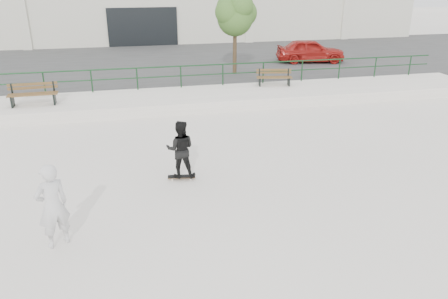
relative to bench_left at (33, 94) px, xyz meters
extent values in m
plane|color=beige|center=(5.21, -9.26, -0.94)|extent=(120.00, 120.00, 0.00)
cube|color=beige|center=(5.21, 0.24, -0.69)|extent=(30.00, 3.00, 0.50)
cube|color=#363636|center=(5.21, 8.74, -0.69)|extent=(60.00, 14.00, 0.50)
cylinder|color=#153B1D|center=(5.21, 1.54, 0.56)|extent=(28.00, 0.06, 0.06)
cylinder|color=#153B1D|center=(5.21, 1.54, 0.11)|extent=(28.00, 0.05, 0.05)
cylinder|color=#153B1D|center=(0.21, 1.54, 0.06)|extent=(0.06, 0.06, 1.00)
cylinder|color=#153B1D|center=(2.21, 1.54, 0.06)|extent=(0.06, 0.06, 1.00)
cylinder|color=#153B1D|center=(4.21, 1.54, 0.06)|extent=(0.06, 0.06, 1.00)
cylinder|color=#153B1D|center=(6.21, 1.54, 0.06)|extent=(0.06, 0.06, 1.00)
cylinder|color=#153B1D|center=(8.21, 1.54, 0.06)|extent=(0.06, 0.06, 1.00)
cylinder|color=#153B1D|center=(10.21, 1.54, 0.06)|extent=(0.06, 0.06, 1.00)
cylinder|color=#153B1D|center=(12.21, 1.54, 0.06)|extent=(0.06, 0.06, 1.00)
cylinder|color=#153B1D|center=(14.21, 1.54, 0.06)|extent=(0.06, 0.06, 1.00)
cylinder|color=#153B1D|center=(16.21, 1.54, 0.06)|extent=(0.06, 0.06, 1.00)
cylinder|color=#153B1D|center=(18.21, 1.54, 0.06)|extent=(0.06, 0.06, 1.00)
cube|color=black|center=(5.21, 14.69, 0.66)|extent=(5.00, 0.15, 3.20)
cube|color=silver|center=(-2.79, 14.64, 2.16)|extent=(0.60, 0.25, 6.20)
cube|color=silver|center=(13.21, 14.64, 2.16)|extent=(0.60, 0.25, 6.20)
cube|color=silver|center=(21.21, 14.64, 2.16)|extent=(0.60, 0.25, 6.20)
cube|color=brown|center=(0.01, -0.26, 0.02)|extent=(1.91, 0.20, 0.04)
cube|color=brown|center=(0.00, -0.07, 0.02)|extent=(1.91, 0.20, 0.04)
cube|color=brown|center=(0.00, 0.12, 0.02)|extent=(1.91, 0.20, 0.04)
cube|color=brown|center=(-0.01, 0.21, 0.22)|extent=(1.91, 0.11, 0.11)
cube|color=brown|center=(-0.01, 0.21, 0.37)|extent=(1.91, 0.11, 0.11)
cube|color=black|center=(-0.79, -0.10, -0.21)|extent=(0.08, 0.53, 0.45)
cube|color=black|center=(-0.80, 0.18, 0.22)|extent=(0.07, 0.06, 0.45)
cube|color=black|center=(0.80, -0.04, -0.21)|extent=(0.08, 0.53, 0.45)
cube|color=black|center=(0.79, 0.24, 0.22)|extent=(0.07, 0.06, 0.45)
cube|color=brown|center=(10.54, 0.78, -0.04)|extent=(1.65, 0.43, 0.04)
cube|color=brown|center=(10.58, 0.94, -0.04)|extent=(1.65, 0.43, 0.04)
cube|color=brown|center=(10.61, 1.11, -0.04)|extent=(1.65, 0.43, 0.04)
cube|color=brown|center=(10.62, 1.18, 0.14)|extent=(1.64, 0.36, 0.09)
cube|color=brown|center=(10.62, 1.18, 0.27)|extent=(1.64, 0.36, 0.09)
cube|color=black|center=(9.90, 1.08, -0.24)|extent=(0.14, 0.46, 0.39)
cube|color=black|center=(9.94, 1.32, 0.14)|extent=(0.06, 0.06, 0.39)
cube|color=black|center=(11.26, 0.81, -0.24)|extent=(0.14, 0.46, 0.39)
cube|color=black|center=(11.30, 1.05, 0.14)|extent=(0.06, 0.06, 0.39)
cylinder|color=#4C3B26|center=(9.39, 3.95, 0.79)|extent=(0.20, 0.20, 2.45)
sphere|color=#2E531E|center=(9.39, 3.95, 2.42)|extent=(1.84, 1.84, 1.84)
sphere|color=#2E531E|center=(9.90, 4.25, 2.62)|extent=(1.43, 1.43, 1.43)
sphere|color=#2E531E|center=(8.98, 3.74, 2.73)|extent=(1.33, 1.33, 1.33)
sphere|color=#2E531E|center=(9.59, 3.54, 3.03)|extent=(1.22, 1.22, 1.22)
sphere|color=#2E531E|center=(9.08, 4.36, 2.93)|extent=(1.12, 1.12, 1.12)
imported|color=maroon|center=(14.59, 6.10, 0.24)|extent=(4.22, 2.33, 1.36)
cube|color=black|center=(5.04, -7.18, -0.85)|extent=(0.80, 0.32, 0.02)
cube|color=brown|center=(5.04, -7.18, -0.87)|extent=(0.80, 0.32, 0.01)
cube|color=#AAAAAF|center=(4.78, -7.14, -0.89)|extent=(0.08, 0.17, 0.03)
cube|color=#AAAAAF|center=(5.29, -7.22, -0.89)|extent=(0.08, 0.17, 0.03)
cylinder|color=beige|center=(4.77, -7.24, -0.91)|extent=(0.06, 0.03, 0.06)
cylinder|color=beige|center=(4.79, -7.05, -0.91)|extent=(0.06, 0.03, 0.06)
cylinder|color=beige|center=(5.28, -7.32, -0.91)|extent=(0.06, 0.03, 0.06)
cylinder|color=beige|center=(5.31, -7.13, -0.91)|extent=(0.06, 0.03, 0.06)
imported|color=black|center=(5.04, -7.18, -0.01)|extent=(0.91, 0.77, 1.66)
imported|color=silver|center=(1.99, -9.82, 0.01)|extent=(0.83, 0.74, 1.90)
camera|label=1|loc=(3.73, -18.44, 4.55)|focal=35.00mm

